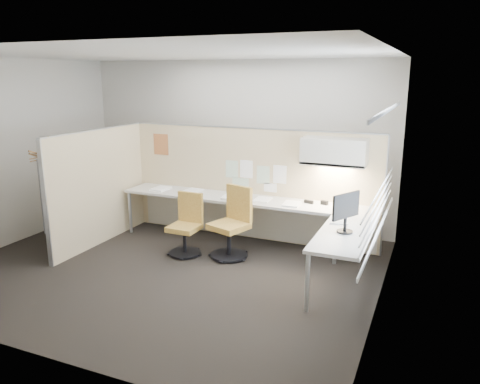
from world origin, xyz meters
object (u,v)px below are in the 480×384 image
at_px(chair_left, 232,225).
at_px(chair_right, 187,226).
at_px(monitor, 346,210).
at_px(phone, 344,207).
at_px(desk, 262,211).

xyz_separation_m(chair_left, chair_right, (-0.66, -0.16, -0.06)).
bearing_deg(monitor, chair_left, 102.48).
relative_size(chair_left, chair_right, 1.14).
relative_size(chair_right, monitor, 1.83).
bearing_deg(chair_right, phone, 16.40).
height_order(chair_left, phone, chair_left).
bearing_deg(phone, chair_right, -157.47).
xyz_separation_m(chair_right, phone, (2.14, 0.60, 0.37)).
bearing_deg(chair_right, desk, 30.84).
bearing_deg(chair_left, chair_right, -147.40).
xyz_separation_m(desk, monitor, (1.37, -0.86, 0.41)).
xyz_separation_m(chair_left, monitor, (1.67, -0.47, 0.54)).
height_order(chair_right, monitor, monitor).
bearing_deg(phone, monitor, -71.57).
bearing_deg(desk, chair_left, -127.78).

